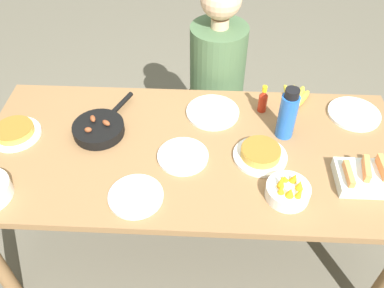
{
  "coord_description": "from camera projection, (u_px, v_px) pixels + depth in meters",
  "views": [
    {
      "loc": [
        0.06,
        -1.26,
        2.04
      ],
      "look_at": [
        0.0,
        0.0,
        0.77
      ],
      "focal_mm": 38.0,
      "sensor_mm": 36.0,
      "label": 1
    }
  ],
  "objects": [
    {
      "name": "skillet",
      "position": [
        99.0,
        128.0,
        1.86
      ],
      "size": [
        0.24,
        0.38,
        0.08
      ],
      "rotation": [
        0.0,
        0.0,
        1.16
      ],
      "color": "black",
      "rests_on": "dining_table"
    },
    {
      "name": "melon_tray",
      "position": [
        373.0,
        177.0,
        1.65
      ],
      "size": [
        0.29,
        0.18,
        0.1
      ],
      "color": "silver",
      "rests_on": "dining_table"
    },
    {
      "name": "empty_plate_mid_edge",
      "position": [
        136.0,
        196.0,
        1.61
      ],
      "size": [
        0.22,
        0.22,
        0.02
      ],
      "color": "white",
      "rests_on": "dining_table"
    },
    {
      "name": "banana_bunch",
      "position": [
        296.0,
        98.0,
        2.04
      ],
      "size": [
        0.15,
        0.2,
        0.04
      ],
      "color": "yellow",
      "rests_on": "dining_table"
    },
    {
      "name": "person_figure",
      "position": [
        216.0,
        98.0,
        2.41
      ],
      "size": [
        0.34,
        0.34,
        1.25
      ],
      "color": "black",
      "rests_on": "ground_plane"
    },
    {
      "name": "dining_table",
      "position": [
        192.0,
        162.0,
        1.87
      ],
      "size": [
        1.9,
        0.86,
        0.74
      ],
      "color": "olive",
      "rests_on": "ground_plane"
    },
    {
      "name": "frittata_plate_center",
      "position": [
        15.0,
        132.0,
        1.85
      ],
      "size": [
        0.23,
        0.23,
        0.05
      ],
      "color": "white",
      "rests_on": "dining_table"
    },
    {
      "name": "frittata_plate_side",
      "position": [
        260.0,
        154.0,
        1.75
      ],
      "size": [
        0.23,
        0.23,
        0.06
      ],
      "color": "white",
      "rests_on": "dining_table"
    },
    {
      "name": "fruit_bowl_citrus",
      "position": [
        288.0,
        190.0,
        1.59
      ],
      "size": [
        0.18,
        0.18,
        0.11
      ],
      "color": "white",
      "rests_on": "dining_table"
    },
    {
      "name": "hot_sauce_bottle",
      "position": [
        263.0,
        100.0,
        1.95
      ],
      "size": [
        0.04,
        0.04,
        0.15
      ],
      "color": "#B72814",
      "rests_on": "dining_table"
    },
    {
      "name": "ground_plane",
      "position": [
        192.0,
        239.0,
        2.33
      ],
      "size": [
        14.0,
        14.0,
        0.0
      ],
      "primitive_type": "plane",
      "color": "#666051"
    },
    {
      "name": "empty_plate_far_right",
      "position": [
        213.0,
        112.0,
        1.97
      ],
      "size": [
        0.26,
        0.26,
        0.02
      ],
      "color": "white",
      "rests_on": "dining_table"
    },
    {
      "name": "water_bottle",
      "position": [
        288.0,
        114.0,
        1.79
      ],
      "size": [
        0.08,
        0.08,
        0.26
      ],
      "color": "blue",
      "rests_on": "dining_table"
    },
    {
      "name": "empty_plate_far_left",
      "position": [
        354.0,
        114.0,
        1.96
      ],
      "size": [
        0.25,
        0.25,
        0.02
      ],
      "color": "white",
      "rests_on": "dining_table"
    },
    {
      "name": "empty_plate_near_front",
      "position": [
        183.0,
        156.0,
        1.76
      ],
      "size": [
        0.22,
        0.22,
        0.02
      ],
      "color": "white",
      "rests_on": "dining_table"
    }
  ]
}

